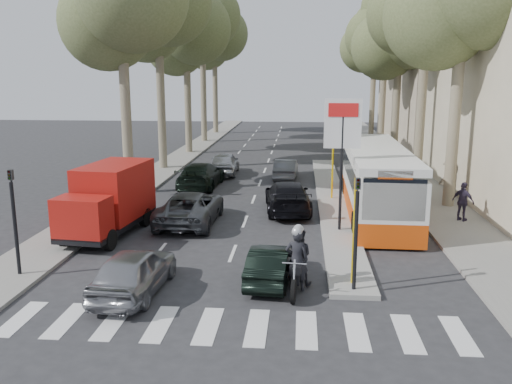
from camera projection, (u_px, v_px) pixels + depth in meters
ground at (252, 273)px, 18.23m from camera, size 120.00×120.00×0.00m
sidewalk_right at (391, 160)px, 41.87m from camera, size 3.20×70.00×0.12m
median_left at (188, 152)px, 46.13m from camera, size 2.40×64.00×0.12m
traffic_island at (332, 199)px, 28.66m from camera, size 1.50×26.00×0.16m
building_far at (458, 58)px, 48.39m from camera, size 11.00×20.00×16.00m
billboard at (342, 146)px, 22.05m from camera, size 1.50×12.10×5.60m
traffic_light_island at (357, 215)px, 15.98m from camera, size 0.16×0.41×3.60m
traffic_light_left at (13, 204)px, 17.34m from camera, size 0.16×0.41×3.60m
tree_l_a at (123, 0)px, 28.45m from camera, size 7.40×7.20×14.10m
tree_l_b at (160, 5)px, 36.11m from camera, size 7.40×7.20×14.88m
tree_l_c at (188, 31)px, 44.10m from camera, size 7.40×7.20×13.71m
tree_l_d at (203, 19)px, 51.53m from camera, size 7.40×7.20×15.66m
tree_l_e at (216, 36)px, 59.55m from camera, size 7.40×7.20×14.49m
tree_r_c at (402, 32)px, 40.87m from camera, size 7.40×7.20×13.32m
tree_r_d at (388, 23)px, 48.36m from camera, size 7.40×7.20×14.88m
tree_r_e at (376, 37)px, 56.29m from camera, size 7.40×7.20×14.10m
silver_hatchback at (134, 271)px, 16.40m from camera, size 1.95×4.29×1.43m
dark_hatchback at (271, 264)px, 17.40m from camera, size 1.53×3.67×1.18m
queue_car_a at (190, 208)px, 24.18m from camera, size 2.50×5.27×1.45m
queue_car_b at (288, 197)px, 26.27m from camera, size 2.56×5.30×1.49m
queue_car_c at (224, 163)px, 36.08m from camera, size 1.91×4.50×1.52m
queue_car_d at (286, 169)px, 34.48m from camera, size 1.53×3.93×1.28m
queue_car_e at (201, 175)px, 31.86m from camera, size 2.33×5.24×1.50m
red_truck at (110, 199)px, 22.37m from camera, size 2.63×5.60×2.89m
city_bus at (376, 178)px, 25.93m from camera, size 2.91×12.17×3.19m
motorcycle at (297, 260)px, 16.70m from camera, size 0.92×2.46×2.09m
pedestrian_near at (463, 202)px, 24.13m from camera, size 1.09×1.08×1.76m
pedestrian_far at (449, 177)px, 29.32m from camera, size 1.35×1.12×1.93m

